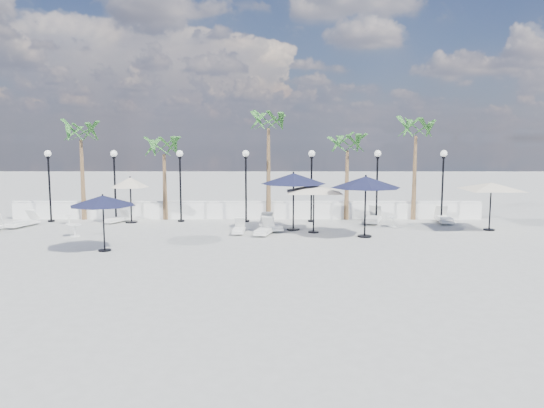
{
  "coord_description": "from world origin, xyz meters",
  "views": [
    {
      "loc": [
        1.42,
        -21.66,
        4.46
      ],
      "look_at": [
        1.4,
        2.17,
        1.5
      ],
      "focal_mm": 35.0,
      "sensor_mm": 36.0,
      "label": 1
    }
  ],
  "objects_px": {
    "parasol_cream_small": "(130,183)",
    "lounger_2": "(117,219)",
    "lounger_1": "(23,222)",
    "parasol_cream_sq_b": "(491,183)",
    "lounger_5": "(239,229)",
    "parasol_navy_mid": "(293,179)",
    "parasol_navy_right": "(366,182)",
    "lounger_7": "(374,218)",
    "parasol_navy_left": "(103,201)",
    "parasol_cream_sq_a": "(314,185)",
    "lounger_4": "(265,230)",
    "lounger_6": "(444,218)",
    "lounger_3": "(271,225)"
  },
  "relations": [
    {
      "from": "lounger_3",
      "to": "parasol_navy_right",
      "type": "xyz_separation_m",
      "value": [
        4.27,
        -1.8,
        2.25
      ]
    },
    {
      "from": "lounger_4",
      "to": "parasol_cream_sq_b",
      "type": "relative_size",
      "value": 0.39
    },
    {
      "from": "lounger_5",
      "to": "lounger_7",
      "type": "distance_m",
      "value": 7.6
    },
    {
      "from": "lounger_2",
      "to": "lounger_6",
      "type": "height_order",
      "value": "lounger_6"
    },
    {
      "from": "parasol_navy_left",
      "to": "parasol_navy_right",
      "type": "xyz_separation_m",
      "value": [
        10.89,
        3.03,
        0.48
      ]
    },
    {
      "from": "lounger_5",
      "to": "lounger_6",
      "type": "distance_m",
      "value": 11.14
    },
    {
      "from": "lounger_2",
      "to": "lounger_4",
      "type": "height_order",
      "value": "lounger_4"
    },
    {
      "from": "lounger_2",
      "to": "lounger_7",
      "type": "relative_size",
      "value": 0.77
    },
    {
      "from": "lounger_2",
      "to": "parasol_cream_sq_b",
      "type": "xyz_separation_m",
      "value": [
        18.87,
        -2.38,
        2.12
      ]
    },
    {
      "from": "parasol_navy_left",
      "to": "parasol_navy_mid",
      "type": "xyz_separation_m",
      "value": [
        7.71,
        4.9,
        0.49
      ]
    },
    {
      "from": "parasol_navy_mid",
      "to": "parasol_navy_right",
      "type": "relative_size",
      "value": 1.01
    },
    {
      "from": "lounger_1",
      "to": "lounger_4",
      "type": "height_order",
      "value": "lounger_1"
    },
    {
      "from": "lounger_4",
      "to": "parasol_cream_small",
      "type": "xyz_separation_m",
      "value": [
        -7.15,
        3.53,
        1.88
      ]
    },
    {
      "from": "lounger_5",
      "to": "parasol_cream_sq_b",
      "type": "bearing_deg",
      "value": 5.17
    },
    {
      "from": "parasol_navy_right",
      "to": "parasol_cream_sq_b",
      "type": "xyz_separation_m",
      "value": [
        6.39,
        1.75,
        -0.17
      ]
    },
    {
      "from": "lounger_1",
      "to": "parasol_cream_small",
      "type": "xyz_separation_m",
      "value": [
        5.16,
        1.38,
        1.88
      ]
    },
    {
      "from": "lounger_2",
      "to": "parasol_navy_mid",
      "type": "relative_size",
      "value": 0.53
    },
    {
      "from": "lounger_2",
      "to": "lounger_6",
      "type": "xyz_separation_m",
      "value": [
        17.39,
        -0.09,
        0.06
      ]
    },
    {
      "from": "lounger_3",
      "to": "lounger_6",
      "type": "relative_size",
      "value": 0.95
    },
    {
      "from": "lounger_4",
      "to": "parasol_cream_small",
      "type": "bearing_deg",
      "value": 167.74
    },
    {
      "from": "lounger_3",
      "to": "parasol_navy_mid",
      "type": "relative_size",
      "value": 0.64
    },
    {
      "from": "lounger_3",
      "to": "lounger_7",
      "type": "relative_size",
      "value": 0.92
    },
    {
      "from": "lounger_1",
      "to": "parasol_navy_left",
      "type": "relative_size",
      "value": 0.78
    },
    {
      "from": "parasol_cream_sq_a",
      "to": "lounger_2",
      "type": "bearing_deg",
      "value": 163.59
    },
    {
      "from": "lounger_4",
      "to": "parasol_cream_small",
      "type": "distance_m",
      "value": 8.19
    },
    {
      "from": "parasol_cream_small",
      "to": "lounger_6",
      "type": "bearing_deg",
      "value": -0.24
    },
    {
      "from": "parasol_navy_left",
      "to": "parasol_navy_mid",
      "type": "bearing_deg",
      "value": 32.43
    },
    {
      "from": "lounger_1",
      "to": "parasol_cream_sq_b",
      "type": "bearing_deg",
      "value": 13.54
    },
    {
      "from": "lounger_4",
      "to": "lounger_5",
      "type": "height_order",
      "value": "lounger_4"
    },
    {
      "from": "parasol_navy_left",
      "to": "parasol_cream_sq_a",
      "type": "relative_size",
      "value": 0.52
    },
    {
      "from": "lounger_5",
      "to": "parasol_navy_mid",
      "type": "xyz_separation_m",
      "value": [
        2.61,
        0.92,
        2.3
      ]
    },
    {
      "from": "lounger_1",
      "to": "parasol_navy_right",
      "type": "height_order",
      "value": "parasol_navy_right"
    },
    {
      "from": "parasol_navy_mid",
      "to": "parasol_cream_sq_a",
      "type": "height_order",
      "value": "parasol_navy_mid"
    },
    {
      "from": "lounger_1",
      "to": "parasol_cream_sq_a",
      "type": "distance_m",
      "value": 14.85
    },
    {
      "from": "lounger_3",
      "to": "lounger_4",
      "type": "relative_size",
      "value": 1.04
    },
    {
      "from": "lounger_3",
      "to": "parasol_navy_right",
      "type": "bearing_deg",
      "value": -41.46
    },
    {
      "from": "lounger_5",
      "to": "parasol_cream_sq_b",
      "type": "distance_m",
      "value": 12.38
    },
    {
      "from": "lounger_7",
      "to": "parasol_cream_sq_a",
      "type": "distance_m",
      "value": 4.9
    },
    {
      "from": "lounger_2",
      "to": "parasol_cream_small",
      "type": "bearing_deg",
      "value": 23.5
    },
    {
      "from": "parasol_navy_left",
      "to": "lounger_6",
      "type": "bearing_deg",
      "value": 24.13
    },
    {
      "from": "lounger_7",
      "to": "parasol_cream_sq_a",
      "type": "height_order",
      "value": "parasol_cream_sq_a"
    },
    {
      "from": "lounger_3",
      "to": "lounger_6",
      "type": "xyz_separation_m",
      "value": [
        9.18,
        2.25,
        0.02
      ]
    },
    {
      "from": "parasol_navy_mid",
      "to": "parasol_cream_sq_b",
      "type": "bearing_deg",
      "value": -0.7
    },
    {
      "from": "parasol_navy_right",
      "to": "lounger_3",
      "type": "bearing_deg",
      "value": 157.17
    },
    {
      "from": "lounger_7",
      "to": "parasol_navy_left",
      "type": "bearing_deg",
      "value": -132.3
    },
    {
      "from": "lounger_2",
      "to": "lounger_7",
      "type": "height_order",
      "value": "lounger_7"
    },
    {
      "from": "lounger_4",
      "to": "lounger_7",
      "type": "xyz_separation_m",
      "value": [
        5.73,
        3.42,
        0.03
      ]
    },
    {
      "from": "lounger_4",
      "to": "lounger_6",
      "type": "height_order",
      "value": "lounger_6"
    },
    {
      "from": "parasol_cream_small",
      "to": "lounger_2",
      "type": "bearing_deg",
      "value": 178.81
    },
    {
      "from": "lounger_1",
      "to": "lounger_4",
      "type": "xyz_separation_m",
      "value": [
        12.31,
        -2.15,
        -0.01
      ]
    }
  ]
}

